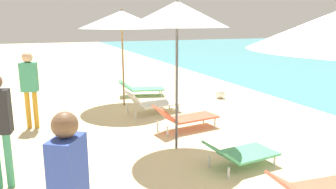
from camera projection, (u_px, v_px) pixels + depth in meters
umbrella_second at (177, 14)px, 5.98m from camera, size 1.89×1.89×2.88m
lounger_second_shoreside at (185, 117)px, 7.59m from camera, size 1.59×0.77×0.63m
lounger_second_inland at (240, 153)px, 5.64m from camera, size 1.31×0.77×0.49m
umbrella_farthest at (122, 20)px, 9.36m from camera, size 2.42×2.42×2.82m
lounger_farthest_shoreside at (141, 88)px, 11.12m from camera, size 1.60×0.95×0.54m
lounger_farthest_inland at (152, 103)px, 8.98m from camera, size 1.54×0.81×0.65m
person_walking_mid at (29, 82)px, 7.55m from camera, size 0.40×0.31×1.79m
person_walking_far at (69, 185)px, 2.91m from camera, size 0.38×0.42×1.72m
beach_ball at (220, 93)px, 10.77m from camera, size 0.32×0.32×0.32m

